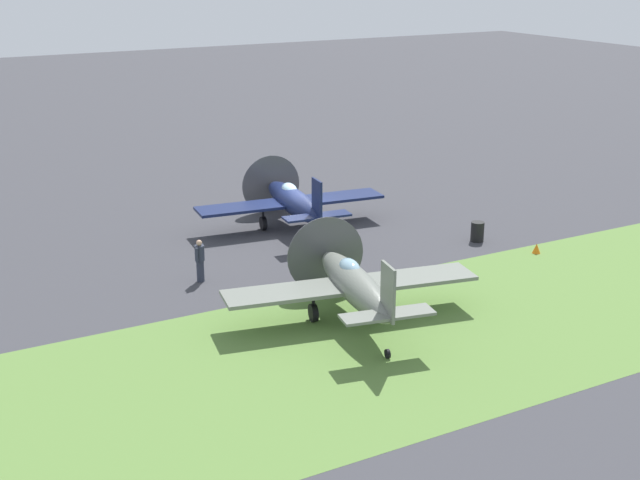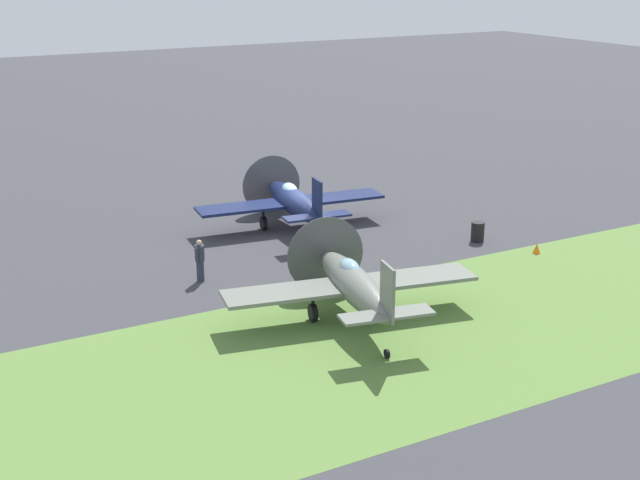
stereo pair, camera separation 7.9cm
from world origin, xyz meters
name	(u,v)px [view 1 (the left image)]	position (x,y,z in m)	size (l,w,h in m)	color
ground_plane	(299,230)	(0.00, 0.00, 0.00)	(160.00, 160.00, 0.00)	#38383D
grass_verge	(464,325)	(0.00, -12.51, 0.00)	(120.00, 11.00, 0.01)	#567A38
airplane_lead	(293,201)	(-0.09, 0.40, 1.36)	(9.16, 7.27, 3.25)	#141E47
airplane_wingman	(354,284)	(-3.14, -10.21, 1.38)	(9.32, 7.44, 3.30)	slate
ground_crew_chief	(200,260)	(-6.48, -4.00, 0.91)	(0.48, 0.48, 1.73)	#2D3342
fuel_drum	(477,232)	(6.34, -5.32, 0.45)	(0.60, 0.60, 0.90)	black
runway_marker_cone	(536,248)	(7.53, -7.90, 0.22)	(0.36, 0.36, 0.44)	orange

